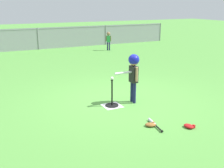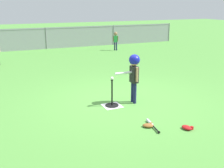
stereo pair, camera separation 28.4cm
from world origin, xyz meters
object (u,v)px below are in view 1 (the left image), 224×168
Objects in this scene: baseball_on_tee at (112,78)px; fielder_deep_center at (108,39)px; batting_tee at (112,102)px; glove_near_bats at (151,125)px; spare_bat_silver at (153,123)px; glove_by_plate at (189,126)px; batter_child at (133,68)px.

fielder_deep_center is at bearing 64.35° from baseball_on_tee.
glove_near_bats is at bearing -83.21° from batting_tee.
glove_by_plate is (0.55, -0.45, 0.01)m from spare_bat_silver.
spare_bat_silver is 0.71m from glove_by_plate.
spare_bat_silver is (-3.34, -8.86, -0.59)m from fielder_deep_center.
glove_by_plate reaches higher than spare_bat_silver.
batter_child reaches higher than batting_tee.
glove_near_bats is (0.17, -1.39, -0.07)m from batting_tee.
baseball_on_tee is 0.61m from batter_child.
batting_tee is 0.68× the size of fielder_deep_center.
fielder_deep_center reaches higher than batting_tee.
baseball_on_tee is 8.33m from fielder_deep_center.
glove_by_plate is at bearing -82.75° from batter_child.
glove_near_bats is at bearing -83.21° from baseball_on_tee.
baseball_on_tee is 1.53m from spare_bat_silver.
spare_bat_silver is (0.26, -1.35, -0.66)m from baseball_on_tee.
batter_child is 1.26× the size of fielder_deep_center.
batting_tee is 0.54× the size of batter_child.
fielder_deep_center is 3.95× the size of glove_by_plate.
batting_tee is at bearing 96.79° from glove_near_bats.
glove_by_plate is at bearing -106.73° from fielder_deep_center.
glove_near_bats is (-0.10, -0.04, 0.01)m from spare_bat_silver.
batting_tee is at bearing -115.65° from fielder_deep_center.
batting_tee is 1.38m from spare_bat_silver.
glove_by_plate is (0.23, -1.79, -0.83)m from batter_child.
spare_bat_silver is at bearing 140.63° from glove_by_plate.
glove_by_plate is at bearing -65.81° from batting_tee.
baseball_on_tee is 0.06× the size of batter_child.
glove_by_plate is 0.76m from glove_near_bats.
batting_tee is 2.42× the size of glove_near_bats.
batting_tee is 0.96m from batter_child.
batter_child is at bearing -111.94° from fielder_deep_center.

